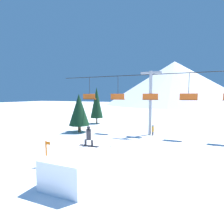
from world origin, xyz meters
TOP-DOWN VIEW (x-y plane):
  - ground_plane at (0.00, 0.00)m, footprint 220.00×220.00m
  - mountain_ridge at (0.00, 89.02)m, footprint 70.62×70.62m
  - snow_ramp at (0.06, -0.08)m, footprint 2.35×3.75m
  - snowboarder at (0.01, 1.14)m, footprint 1.31×0.30m
  - chairlift at (1.67, 12.69)m, footprint 24.07×0.44m
  - pine_tree_near at (-6.98, 10.80)m, footprint 2.62×2.62m
  - pine_tree_far at (-8.10, 17.79)m, footprint 2.09×2.09m
  - trail_marker at (-3.00, 0.74)m, footprint 0.41×0.10m
  - distant_skier at (2.09, 12.40)m, footprint 0.24×0.24m

SIDE VIEW (x-z plane):
  - ground_plane at x=0.00m, z-range 0.00..0.00m
  - distant_skier at x=2.09m, z-range 0.05..1.28m
  - snow_ramp at x=0.06m, z-range 0.00..1.56m
  - trail_marker at x=-3.00m, z-range 0.06..1.72m
  - snowboarder at x=0.01m, z-range 1.54..2.80m
  - pine_tree_near at x=-6.98m, z-range 0.43..5.33m
  - pine_tree_far at x=-8.10m, z-range 0.48..6.53m
  - chairlift at x=1.67m, z-range 0.75..8.26m
  - mountain_ridge at x=0.00m, z-range 0.00..22.19m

